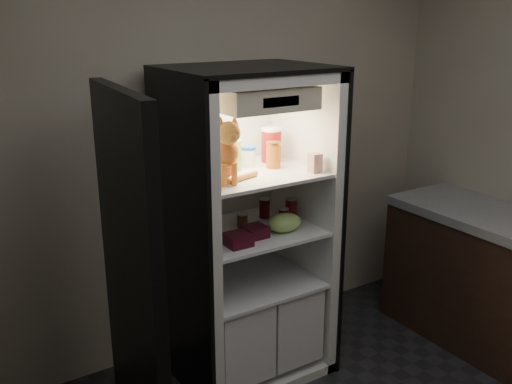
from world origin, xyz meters
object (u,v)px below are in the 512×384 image
soda_can_b (291,209)px  soda_can_c (284,218)px  tabby_cat (222,156)px  berry_box_left (238,240)px  mayo_tub (249,156)px  berry_box_right (255,231)px  pepper_jar (271,145)px  grape_bag (284,223)px  salsa_jar (273,155)px  cream_carton (315,163)px  parmesan_shaker (236,155)px  condiment_jar (242,220)px  soda_can_a (265,208)px  refrigerator (245,249)px

soda_can_b → soda_can_c: (-0.12, -0.09, -0.01)m
tabby_cat → berry_box_left: tabby_cat is taller
mayo_tub → berry_box_right: size_ratio=0.93×
pepper_jar → soda_can_c: pepper_jar is taller
mayo_tub → grape_bag: size_ratio=0.56×
tabby_cat → pepper_jar: size_ratio=1.80×
soda_can_b → berry_box_left: 0.53m
salsa_jar → berry_box_left: bearing=-153.8°
soda_can_b → mayo_tub: bearing=160.8°
salsa_jar → berry_box_right: salsa_jar is taller
cream_carton → berry_box_left: 0.61m
mayo_tub → soda_can_b: bearing=-19.2°
parmesan_shaker → mayo_tub: bearing=17.4°
soda_can_c → cream_carton: bearing=-49.1°
cream_carton → grape_bag: cream_carton is taller
berry_box_right → mayo_tub: bearing=66.5°
berry_box_left → pepper_jar: bearing=35.6°
soda_can_b → grape_bag: soda_can_b is taller
soda_can_c → condiment_jar: 0.24m
mayo_tub → pepper_jar: pepper_jar is taller
mayo_tub → berry_box_left: size_ratio=0.88×
condiment_jar → berry_box_right: condiment_jar is taller
parmesan_shaker → salsa_jar: size_ratio=1.13×
tabby_cat → soda_can_a: tabby_cat is taller
soda_can_c → berry_box_right: bearing=-169.8°
soda_can_a → soda_can_b: 0.16m
soda_can_b → condiment_jar: (-0.33, 0.04, -0.02)m
tabby_cat → cream_carton: size_ratio=3.44×
soda_can_a → soda_can_b: size_ratio=0.94×
grape_bag → mayo_tub: bearing=112.1°
mayo_tub → soda_can_b: 0.43m
grape_bag → berry_box_left: (-0.34, -0.04, -0.02)m
salsa_jar → refrigerator: bearing=156.5°
condiment_jar → berry_box_left: bearing=-126.3°
refrigerator → pepper_jar: refrigerator is taller
pepper_jar → soda_can_c: (-0.04, -0.20, -0.40)m
soda_can_a → grape_bag: 0.26m
cream_carton → soda_can_b: size_ratio=0.83×
cream_carton → grape_bag: (-0.15, 0.07, -0.35)m
salsa_jar → pepper_jar: (0.07, 0.13, 0.03)m
mayo_tub → soda_can_a: mayo_tub is taller
condiment_jar → berry_box_right: 0.17m
parmesan_shaker → condiment_jar: bearing=-28.4°
salsa_jar → soda_can_c: bearing=-69.0°
parmesan_shaker → soda_can_c: bearing=-31.4°
pepper_jar → condiment_jar: 0.49m
parmesan_shaker → salsa_jar: 0.22m
grape_bag → berry_box_left: grape_bag is taller
tabby_cat → mayo_tub: size_ratio=3.15×
mayo_tub → salsa_jar: size_ratio=0.77×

